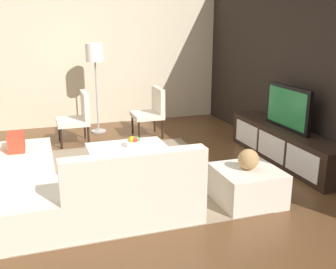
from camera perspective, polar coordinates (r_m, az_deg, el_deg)
name	(u,v)px	position (r m, az deg, el deg)	size (l,w,h in m)	color
ground_plane	(125,181)	(5.20, -6.20, -6.73)	(14.00, 14.00, 0.00)	brown
feature_wall_back	(310,66)	(5.99, 19.80, 9.35)	(6.40, 0.12, 2.80)	black
side_wall_left	(98,53)	(8.00, -10.14, 11.51)	(0.12, 5.20, 2.80)	beige
area_rug	(124,178)	(5.29, -6.44, -6.27)	(2.97, 2.68, 0.01)	gray
media_console	(284,145)	(6.04, 16.50, -1.50)	(2.32, 0.47, 0.50)	black
television	(288,108)	(5.90, 16.94, 3.74)	(0.99, 0.06, 0.63)	black
sectional_couch	(54,185)	(4.54, -16.19, -6.98)	(2.35, 2.27, 0.82)	beige
coffee_table	(131,163)	(5.23, -5.44, -4.16)	(1.04, 1.05, 0.38)	black
accent_chair_near	(78,115)	(6.80, -12.87, 2.79)	(0.57, 0.52, 0.87)	black
floor_lamp	(95,58)	(7.30, -10.54, 10.84)	(0.32, 0.32, 1.63)	#A5A5AA
ottoman	(247,185)	(4.63, 11.35, -7.25)	(0.70, 0.70, 0.40)	beige
fruit_bowl	(134,142)	(5.35, -4.92, -1.08)	(0.28, 0.28, 0.14)	silver
accent_chair_far	(152,109)	(7.07, -2.33, 3.71)	(0.57, 0.51, 0.87)	black
decorative_ball	(248,159)	(4.51, 11.57, -3.54)	(0.24, 0.24, 0.24)	#AD8451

